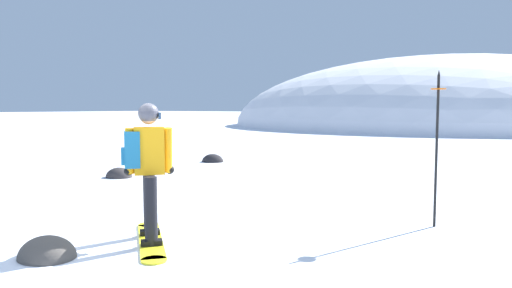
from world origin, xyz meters
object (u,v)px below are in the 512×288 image
object	(u,v)px
snowboarder_main	(147,168)
rock_dark	(213,162)
rock_mid	(47,257)
rock_small	(119,177)
piste_marker_near	(437,139)

from	to	relation	value
snowboarder_main	rock_dark	world-z (taller)	snowboarder_main
rock_mid	rock_small	bearing A→B (deg)	130.05
snowboarder_main	rock_small	size ratio (longest dim) A/B	2.57
rock_dark	rock_mid	bearing A→B (deg)	-65.32
rock_dark	snowboarder_main	bearing A→B (deg)	-59.15
piste_marker_near	rock_dark	world-z (taller)	piste_marker_near
rock_small	snowboarder_main	bearing A→B (deg)	-39.07
snowboarder_main	piste_marker_near	size ratio (longest dim) A/B	0.79
rock_dark	rock_small	size ratio (longest dim) A/B	1.04
snowboarder_main	rock_dark	xyz separation A→B (m)	(-4.33, 7.24, -0.92)
snowboarder_main	rock_dark	distance (m)	8.49
rock_small	rock_mid	bearing A→B (deg)	-49.95
piste_marker_near	rock_mid	xyz separation A→B (m)	(-3.44, -3.62, -1.23)
piste_marker_near	rock_small	xyz separation A→B (m)	(-7.29, 0.97, -1.23)
snowboarder_main	rock_small	world-z (taller)	snowboarder_main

